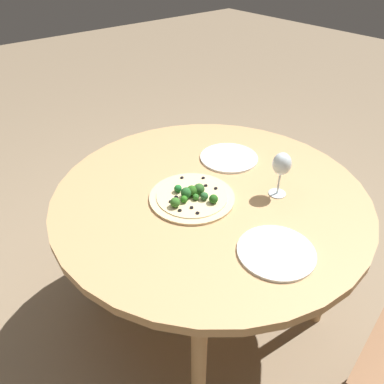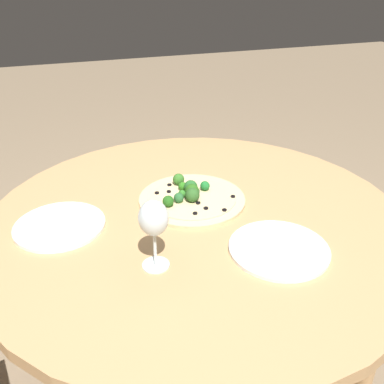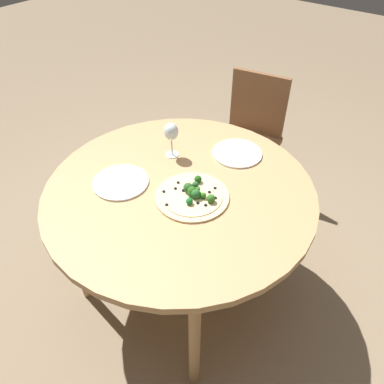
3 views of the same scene
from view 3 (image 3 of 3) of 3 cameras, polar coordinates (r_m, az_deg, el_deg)
ground_plane at (r=2.26m, az=-1.49°, el=-13.75°), size 12.00×12.00×0.00m
dining_table at (r=1.75m, az=-1.87°, el=-0.87°), size 1.24×1.24×0.74m
chair at (r=2.59m, az=8.72°, el=8.48°), size 0.47×0.47×0.86m
pizza at (r=1.65m, az=0.12°, el=-0.43°), size 0.33×0.33×0.06m
wine_glass at (r=1.84m, az=-3.19°, el=9.00°), size 0.07×0.07×0.18m
plate_near at (r=1.93m, az=6.90°, el=5.90°), size 0.25×0.25×0.01m
plate_far at (r=1.76m, az=-10.80°, el=1.49°), size 0.26×0.26×0.01m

